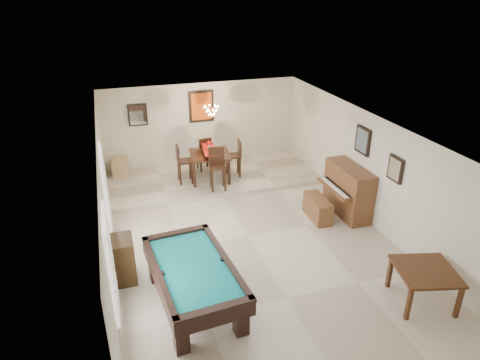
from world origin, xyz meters
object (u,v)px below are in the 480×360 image
piano_bench (318,208)px  dining_table (210,164)px  flower_vase (209,145)px  corner_bench (120,167)px  apothecary_chest (124,259)px  pool_table (194,286)px  upright_piano (343,191)px  square_table (423,286)px  dining_chair_west (185,164)px  dining_chair_south (218,170)px  chandelier (211,107)px  dining_chair_north (204,153)px  dining_chair_east (233,158)px

piano_bench → dining_table: dining_table is taller
flower_vase → corner_bench: flower_vase is taller
apothecary_chest → pool_table: bearing=-44.7°
pool_table → upright_piano: bearing=22.5°
square_table → dining_table: dining_table is taller
dining_table → dining_chair_west: size_ratio=0.99×
dining_chair_south → chandelier: bearing=91.5°
pool_table → dining_table: bearing=68.2°
dining_chair_north → dining_chair_east: (0.72, -0.71, 0.02)m
square_table → apothecary_chest: size_ratio=1.11×
upright_piano → corner_bench: bearing=142.9°
apothecary_chest → dining_chair_south: bearing=49.0°
dining_table → dining_chair_west: bearing=-179.9°
dining_chair_west → dining_chair_east: (1.43, 0.02, -0.01)m
pool_table → dining_table: 5.18m
apothecary_chest → dining_table: bearing=55.3°
square_table → chandelier: chandelier is taller
apothecary_chest → dining_chair_south: size_ratio=0.78×
flower_vase → dining_chair_west: (-0.72, -0.00, -0.48)m
pool_table → chandelier: (1.64, 5.08, 1.80)m
piano_bench → dining_chair_south: bearing=133.5°
apothecary_chest → dining_chair_west: (1.94, 3.83, 0.22)m
dining_chair_south → dining_table: bearing=100.4°
dining_chair_west → dining_chair_south: bearing=-131.7°
dining_chair_north → upright_piano: bearing=120.1°
upright_piano → dining_table: (-2.68, 2.78, -0.05)m
flower_vase → dining_chair_west: bearing=-179.9°
apothecary_chest → flower_vase: bearing=55.3°
pool_table → square_table: (3.94, -1.17, -0.06)m
dining_chair_east → corner_bench: 3.35m
square_table → upright_piano: bearing=85.5°
dining_table → dining_chair_south: bearing=-86.5°
square_table → flower_vase: (-2.42, 6.12, 0.81)m
dining_table → dining_chair_east: bearing=1.2°
apothecary_chest → dining_chair_east: (3.36, 3.84, 0.21)m
dining_table → chandelier: 1.64m
apothecary_chest → square_table: bearing=-24.3°
dining_chair_north → chandelier: size_ratio=1.74×
pool_table → dining_table: dining_table is taller
chandelier → upright_piano: bearing=-48.8°
piano_bench → corner_bench: size_ratio=1.83×
square_table → dining_chair_north: 7.27m
upright_piano → dining_chair_west: (-3.40, 2.78, 0.05)m
dining_table → corner_bench: size_ratio=2.06×
upright_piano → corner_bench: size_ratio=2.83×
chandelier → corner_bench: bearing=159.6°
dining_chair_south → dining_chair_north: dining_chair_south is taller
dining_chair_north → dining_chair_west: size_ratio=0.94×
dining_chair_east → piano_bench: bearing=32.1°
dining_chair_south → dining_chair_east: bearing=55.0°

